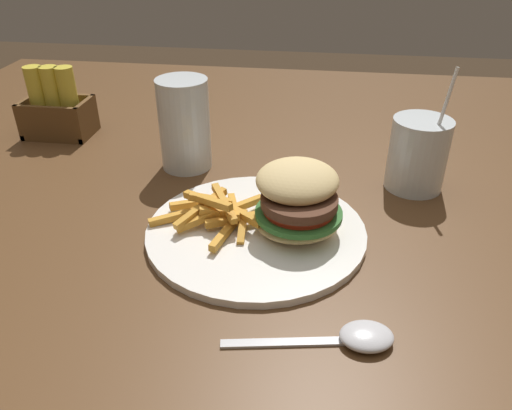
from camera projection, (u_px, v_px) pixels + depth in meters
The scene contains 6 objects.
dining_table at pixel (232, 269), 0.74m from camera, with size 1.44×1.42×0.77m.
meal_plate_near at pixel (273, 217), 0.63m from camera, with size 0.28×0.28×0.10m.
beer_glass at pixel (185, 128), 0.78m from camera, with size 0.08×0.08×0.14m.
juice_glass at pixel (417, 158), 0.73m from camera, with size 0.08×0.08×0.18m.
spoon at pixel (358, 337), 0.48m from camera, with size 0.17×0.05×0.01m.
condiment_caddy at pixel (57, 110), 0.90m from camera, with size 0.12×0.08×0.13m.
Camera 1 is at (0.12, -0.58, 1.14)m, focal length 35.00 mm.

